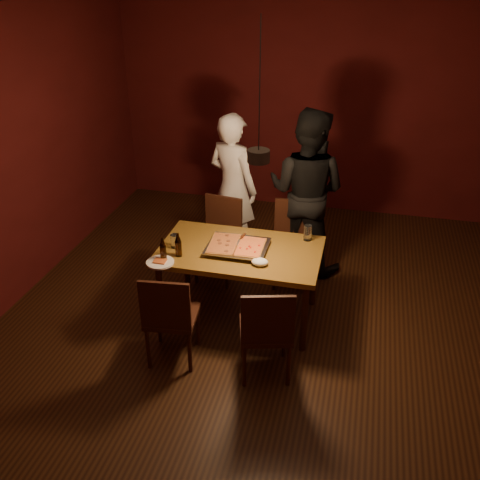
% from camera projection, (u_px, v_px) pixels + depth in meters
% --- Properties ---
extents(room_shell, '(6.00, 6.00, 6.00)m').
position_uv_depth(room_shell, '(258.00, 196.00, 4.41)').
color(room_shell, '#3C2210').
rests_on(room_shell, ground).
extents(dining_table, '(1.50, 0.90, 0.75)m').
position_uv_depth(dining_table, '(240.00, 256.00, 4.99)').
color(dining_table, brown).
rests_on(dining_table, floor).
extents(chair_far_left, '(0.47, 0.47, 0.49)m').
position_uv_depth(chair_far_left, '(220.00, 231.00, 5.76)').
color(chair_far_left, '#38190F').
rests_on(chair_far_left, floor).
extents(chair_far_right, '(0.47, 0.47, 0.49)m').
position_uv_depth(chair_far_right, '(293.00, 234.00, 5.68)').
color(chair_far_right, '#38190F').
rests_on(chair_far_right, floor).
extents(chair_near_left, '(0.47, 0.47, 0.49)m').
position_uv_depth(chair_near_left, '(169.00, 312.00, 4.45)').
color(chair_near_left, '#38190F').
rests_on(chair_near_left, floor).
extents(chair_near_right, '(0.52, 0.52, 0.49)m').
position_uv_depth(chair_near_right, '(267.00, 326.00, 4.28)').
color(chair_near_right, '#38190F').
rests_on(chair_near_right, floor).
extents(pizza_tray, '(0.57, 0.48, 0.05)m').
position_uv_depth(pizza_tray, '(237.00, 248.00, 4.93)').
color(pizza_tray, silver).
rests_on(pizza_tray, dining_table).
extents(pizza_meat, '(0.29, 0.43, 0.02)m').
position_uv_depth(pizza_meat, '(224.00, 244.00, 4.93)').
color(pizza_meat, maroon).
rests_on(pizza_meat, pizza_tray).
extents(pizza_cheese, '(0.25, 0.39, 0.02)m').
position_uv_depth(pizza_cheese, '(250.00, 247.00, 4.88)').
color(pizza_cheese, gold).
rests_on(pizza_cheese, pizza_tray).
extents(spatula, '(0.11, 0.25, 0.04)m').
position_uv_depth(spatula, '(239.00, 242.00, 4.94)').
color(spatula, silver).
rests_on(spatula, pizza_tray).
extents(beer_bottle_a, '(0.06, 0.06, 0.22)m').
position_uv_depth(beer_bottle_a, '(163.00, 249.00, 4.73)').
color(beer_bottle_a, black).
rests_on(beer_bottle_a, dining_table).
extents(beer_bottle_b, '(0.06, 0.06, 0.23)m').
position_uv_depth(beer_bottle_b, '(178.00, 245.00, 4.79)').
color(beer_bottle_b, black).
rests_on(beer_bottle_b, dining_table).
extents(water_glass_left, '(0.08, 0.08, 0.13)m').
position_uv_depth(water_glass_left, '(175.00, 241.00, 4.96)').
color(water_glass_left, silver).
rests_on(water_glass_left, dining_table).
extents(water_glass_right, '(0.08, 0.08, 0.15)m').
position_uv_depth(water_glass_right, '(308.00, 233.00, 5.08)').
color(water_glass_right, silver).
rests_on(water_glass_right, dining_table).
extents(plate_slice, '(0.25, 0.25, 0.03)m').
position_uv_depth(plate_slice, '(160.00, 262.00, 4.73)').
color(plate_slice, white).
rests_on(plate_slice, dining_table).
extents(napkin, '(0.15, 0.11, 0.06)m').
position_uv_depth(napkin, '(260.00, 262.00, 4.69)').
color(napkin, white).
rests_on(napkin, dining_table).
extents(diner_white, '(0.73, 0.63, 1.70)m').
position_uv_depth(diner_white, '(233.00, 188.00, 5.99)').
color(diner_white, white).
rests_on(diner_white, floor).
extents(diner_dark, '(1.03, 0.89, 1.82)m').
position_uv_depth(diner_dark, '(306.00, 192.00, 5.75)').
color(diner_dark, black).
rests_on(diner_dark, floor).
extents(pendant_lamp, '(0.18, 0.18, 1.10)m').
position_uv_depth(pendant_lamp, '(259.00, 155.00, 4.24)').
color(pendant_lamp, black).
rests_on(pendant_lamp, ceiling).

